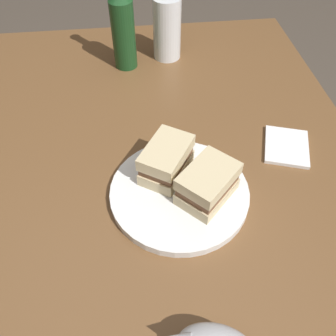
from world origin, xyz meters
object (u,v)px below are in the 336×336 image
(sandwich_half_left, at_px, (208,184))
(sandwich_half_right, at_px, (166,160))
(plate, at_px, (179,193))
(pint_glass, at_px, (167,32))
(cider_bottle, at_px, (123,27))
(napkin, at_px, (287,146))

(sandwich_half_left, relative_size, sandwich_half_right, 0.99)
(plate, height_order, pint_glass, pint_glass)
(sandwich_half_left, relative_size, cider_bottle, 0.46)
(plate, xyz_separation_m, cider_bottle, (0.46, 0.08, 0.10))
(cider_bottle, bearing_deg, sandwich_half_left, -164.83)
(plate, distance_m, sandwich_half_right, 0.07)
(plate, relative_size, pint_glass, 1.61)
(sandwich_half_right, distance_m, pint_glass, 0.45)
(sandwich_half_right, bearing_deg, napkin, -78.81)
(sandwich_half_left, distance_m, napkin, 0.23)
(pint_glass, xyz_separation_m, napkin, (-0.39, -0.21, -0.07))
(pint_glass, bearing_deg, sandwich_half_right, 173.26)
(cider_bottle, bearing_deg, napkin, -137.62)
(plate, bearing_deg, sandwich_half_left, -111.44)
(napkin, bearing_deg, pint_glass, 28.41)
(sandwich_half_right, relative_size, napkin, 1.16)
(sandwich_half_left, relative_size, napkin, 1.16)
(sandwich_half_left, bearing_deg, cider_bottle, 15.17)
(sandwich_half_left, bearing_deg, pint_glass, 1.55)
(sandwich_half_left, distance_m, pint_glass, 0.51)
(cider_bottle, bearing_deg, sandwich_half_right, -171.30)
(cider_bottle, bearing_deg, pint_glass, -74.02)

